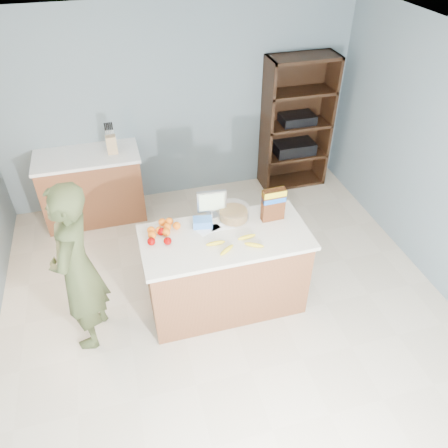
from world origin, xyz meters
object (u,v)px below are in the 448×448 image
object	(u,v)px
cereal_box	(273,203)
shelving_unit	(295,125)
tv	(212,202)
counter_peninsula	(225,274)
person	(77,270)

from	to	relation	value
cereal_box	shelving_unit	bearing A→B (deg)	61.40
shelving_unit	tv	size ratio (longest dim) A/B	6.38
shelving_unit	cereal_box	world-z (taller)	shelving_unit
tv	cereal_box	world-z (taller)	cereal_box
counter_peninsula	cereal_box	distance (m)	0.85
tv	cereal_box	size ratio (longest dim) A/B	0.85
shelving_unit	person	bearing A→B (deg)	-143.95
counter_peninsula	cereal_box	xyz separation A→B (m)	(0.50, 0.13, 0.68)
person	tv	size ratio (longest dim) A/B	6.02
tv	shelving_unit	bearing A→B (deg)	47.13
counter_peninsula	tv	distance (m)	0.73
tv	cereal_box	distance (m)	0.58
shelving_unit	person	distance (m)	3.56
counter_peninsula	person	world-z (taller)	person
shelving_unit	person	size ratio (longest dim) A/B	1.06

